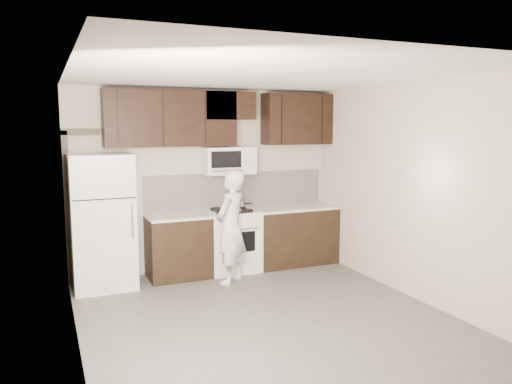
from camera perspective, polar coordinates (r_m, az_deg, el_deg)
floor at (r=5.81m, az=1.28°, el=-14.30°), size 4.50×4.50×0.00m
back_wall at (r=7.54m, az=-5.80°, el=1.36°), size 4.00×0.00×4.00m
ceiling at (r=5.41m, az=1.37°, el=13.26°), size 4.50×4.50×0.00m
counter_run at (r=7.60m, az=-0.64°, el=-5.39°), size 2.95×0.64×0.91m
stove at (r=7.49m, az=-2.79°, el=-5.55°), size 0.76×0.66×0.94m
backsplash at (r=7.71m, az=-2.21°, el=0.26°), size 2.90×0.02×0.54m
upper_cabinets at (r=7.39m, az=-3.93°, el=8.50°), size 3.48×0.35×0.78m
microwave at (r=7.42m, az=-3.17°, el=3.62°), size 0.76×0.42×0.40m
refrigerator at (r=6.94m, az=-17.15°, el=-3.24°), size 0.80×0.76×1.80m
door_trim at (r=7.18m, az=-20.47°, el=-0.22°), size 0.50×0.08×2.12m
saucepan at (r=7.59m, az=-1.92°, el=-1.44°), size 0.26×0.16×0.15m
baking_tray at (r=7.29m, az=-2.80°, el=-2.23°), size 0.43×0.33×0.02m
pizza at (r=7.28m, az=-2.81°, el=-2.06°), size 0.30×0.30×0.02m
person at (r=6.86m, az=-2.88°, el=-4.01°), size 0.68×0.66×1.57m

